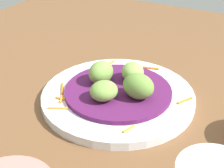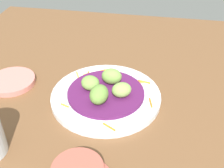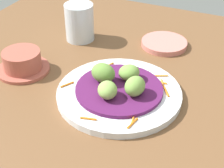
# 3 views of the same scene
# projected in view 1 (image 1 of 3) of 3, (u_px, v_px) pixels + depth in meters

# --- Properties ---
(table_surface) EXTENTS (1.10, 1.10, 0.02)m
(table_surface) POSITION_uv_depth(u_px,v_px,m) (123.00, 100.00, 0.63)
(table_surface) COLOR brown
(table_surface) RESTS_ON ground
(main_plate) EXTENTS (0.27, 0.27, 0.02)m
(main_plate) POSITION_uv_depth(u_px,v_px,m) (119.00, 97.00, 0.61)
(main_plate) COLOR silver
(main_plate) RESTS_ON table_surface
(cabbage_bed) EXTENTS (0.19, 0.19, 0.01)m
(cabbage_bed) POSITION_uv_depth(u_px,v_px,m) (119.00, 91.00, 0.60)
(cabbage_bed) COLOR #51194C
(cabbage_bed) RESTS_ON main_plate
(carrot_garnish) EXTENTS (0.22, 0.23, 0.00)m
(carrot_garnish) POSITION_uv_depth(u_px,v_px,m) (105.00, 88.00, 0.62)
(carrot_garnish) COLOR orange
(carrot_garnish) RESTS_ON main_plate
(guac_scoop_left) EXTENTS (0.05, 0.04, 0.04)m
(guac_scoop_left) POSITION_uv_depth(u_px,v_px,m) (101.00, 72.00, 0.61)
(guac_scoop_left) COLOR #759E47
(guac_scoop_left) RESTS_ON cabbage_bed
(guac_scoop_center) EXTENTS (0.06, 0.06, 0.03)m
(guac_scoop_center) POSITION_uv_depth(u_px,v_px,m) (104.00, 91.00, 0.57)
(guac_scoop_center) COLOR #759E47
(guac_scoop_center) RESTS_ON cabbage_bed
(guac_scoop_right) EXTENTS (0.05, 0.06, 0.04)m
(guac_scoop_right) POSITION_uv_depth(u_px,v_px,m) (138.00, 86.00, 0.57)
(guac_scoop_right) COLOR olive
(guac_scoop_right) RESTS_ON cabbage_bed
(guac_scoop_back) EXTENTS (0.06, 0.06, 0.03)m
(guac_scoop_back) POSITION_uv_depth(u_px,v_px,m) (133.00, 72.00, 0.62)
(guac_scoop_back) COLOR #84A851
(guac_scoop_back) RESTS_ON cabbage_bed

